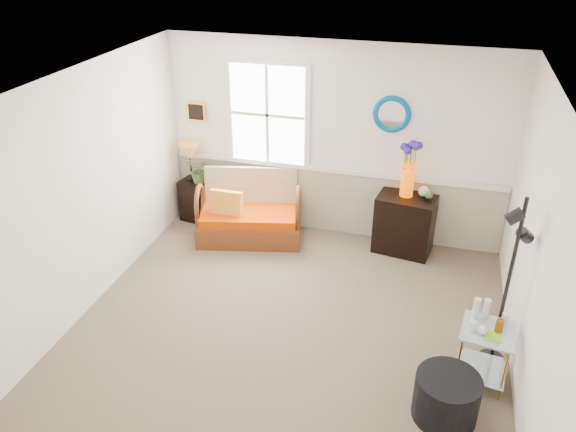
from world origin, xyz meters
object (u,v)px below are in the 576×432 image
(lamp_stand, at_px, (195,199))
(cabinet, at_px, (404,224))
(side_table, at_px, (483,355))
(floor_lamp, at_px, (507,285))
(ottoman, at_px, (446,397))
(loveseat, at_px, (249,208))

(lamp_stand, relative_size, cabinet, 0.78)
(cabinet, bearing_deg, side_table, -58.07)
(cabinet, relative_size, floor_lamp, 0.43)
(cabinet, relative_size, side_table, 1.31)
(lamp_stand, relative_size, side_table, 1.02)
(side_table, distance_m, ottoman, 0.63)
(floor_lamp, relative_size, ottoman, 3.20)
(cabinet, bearing_deg, lamp_stand, -172.99)
(lamp_stand, xyz_separation_m, floor_lamp, (4.04, -1.94, 0.60))
(ottoman, bearing_deg, cabinet, 103.16)
(cabinet, height_order, side_table, cabinet)
(floor_lamp, bearing_deg, cabinet, 102.62)
(loveseat, bearing_deg, floor_lamp, -41.25)
(floor_lamp, bearing_deg, loveseat, 135.07)
(cabinet, distance_m, ottoman, 2.79)
(loveseat, relative_size, lamp_stand, 2.27)
(cabinet, relative_size, ottoman, 1.37)
(lamp_stand, height_order, side_table, lamp_stand)
(loveseat, height_order, lamp_stand, loveseat)
(loveseat, bearing_deg, lamp_stand, 148.75)
(side_table, height_order, floor_lamp, floor_lamp)
(floor_lamp, bearing_deg, lamp_stand, 137.25)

